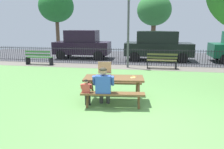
{
  "coord_description": "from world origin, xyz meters",
  "views": [
    {
      "loc": [
        0.25,
        -4.78,
        2.32
      ],
      "look_at": [
        -0.92,
        1.94,
        0.75
      ],
      "focal_mm": 34.45,
      "sensor_mm": 36.0,
      "label": 1
    }
  ],
  "objects_px": {
    "pizza_box_open": "(104,74)",
    "parked_car_left": "(158,45)",
    "park_bench_left": "(39,58)",
    "far_tree_left": "(56,6)",
    "lamp_post_walkway": "(128,24)",
    "adult_at_table": "(104,85)",
    "parked_car_far_left": "(82,44)",
    "child_at_table": "(87,90)",
    "far_tree_midleft": "(154,10)",
    "picnic_table_foreground": "(114,83)",
    "park_bench_center": "(162,61)",
    "pizza_slice_on_table": "(133,77)"
  },
  "relations": [
    {
      "from": "pizza_box_open",
      "to": "parked_car_far_left",
      "type": "xyz_separation_m",
      "value": [
        -3.37,
        8.49,
        0.15
      ]
    },
    {
      "from": "child_at_table",
      "to": "far_tree_midleft",
      "type": "height_order",
      "value": "far_tree_midleft"
    },
    {
      "from": "picnic_table_foreground",
      "to": "adult_at_table",
      "type": "height_order",
      "value": "adult_at_table"
    },
    {
      "from": "adult_at_table",
      "to": "lamp_post_walkway",
      "type": "height_order",
      "value": "lamp_post_walkway"
    },
    {
      "from": "parked_car_far_left",
      "to": "far_tree_left",
      "type": "height_order",
      "value": "far_tree_left"
    },
    {
      "from": "park_bench_left",
      "to": "parked_car_far_left",
      "type": "distance_m",
      "value": 3.49
    },
    {
      "from": "park_bench_center",
      "to": "parked_car_far_left",
      "type": "distance_m",
      "value": 6.17
    },
    {
      "from": "pizza_box_open",
      "to": "parked_car_far_left",
      "type": "distance_m",
      "value": 9.13
    },
    {
      "from": "pizza_slice_on_table",
      "to": "parked_car_far_left",
      "type": "height_order",
      "value": "parked_car_far_left"
    },
    {
      "from": "pizza_slice_on_table",
      "to": "park_bench_center",
      "type": "bearing_deg",
      "value": 78.13
    },
    {
      "from": "pizza_box_open",
      "to": "far_tree_midleft",
      "type": "distance_m",
      "value": 15.47
    },
    {
      "from": "child_at_table",
      "to": "far_tree_left",
      "type": "height_order",
      "value": "far_tree_left"
    },
    {
      "from": "pizza_box_open",
      "to": "lamp_post_walkway",
      "type": "distance_m",
      "value": 5.75
    },
    {
      "from": "parked_car_left",
      "to": "child_at_table",
      "type": "bearing_deg",
      "value": -104.0
    },
    {
      "from": "far_tree_left",
      "to": "park_bench_center",
      "type": "bearing_deg",
      "value": -43.38
    },
    {
      "from": "parked_car_far_left",
      "to": "picnic_table_foreground",
      "type": "bearing_deg",
      "value": -66.66
    },
    {
      "from": "pizza_slice_on_table",
      "to": "parked_car_far_left",
      "type": "relative_size",
      "value": 0.06
    },
    {
      "from": "far_tree_left",
      "to": "lamp_post_walkway",
      "type": "bearing_deg",
      "value": -49.18
    },
    {
      "from": "adult_at_table",
      "to": "pizza_slice_on_table",
      "type": "bearing_deg",
      "value": 39.11
    },
    {
      "from": "child_at_table",
      "to": "parked_car_far_left",
      "type": "distance_m",
      "value": 9.59
    },
    {
      "from": "far_tree_midleft",
      "to": "parked_car_left",
      "type": "bearing_deg",
      "value": -88.05
    },
    {
      "from": "lamp_post_walkway",
      "to": "adult_at_table",
      "type": "bearing_deg",
      "value": -90.79
    },
    {
      "from": "child_at_table",
      "to": "pizza_slice_on_table",
      "type": "bearing_deg",
      "value": 29.87
    },
    {
      "from": "park_bench_center",
      "to": "far_tree_midleft",
      "type": "relative_size",
      "value": 0.31
    },
    {
      "from": "pizza_box_open",
      "to": "parked_car_left",
      "type": "distance_m",
      "value": 8.69
    },
    {
      "from": "adult_at_table",
      "to": "far_tree_midleft",
      "type": "distance_m",
      "value": 16.02
    },
    {
      "from": "pizza_box_open",
      "to": "adult_at_table",
      "type": "relative_size",
      "value": 0.45
    },
    {
      "from": "pizza_slice_on_table",
      "to": "far_tree_midleft",
      "type": "relative_size",
      "value": 0.05
    },
    {
      "from": "parked_car_far_left",
      "to": "pizza_box_open",
      "type": "bearing_deg",
      "value": -68.32
    },
    {
      "from": "lamp_post_walkway",
      "to": "parked_car_left",
      "type": "distance_m",
      "value": 3.67
    },
    {
      "from": "park_bench_left",
      "to": "park_bench_center",
      "type": "relative_size",
      "value": 1.0
    },
    {
      "from": "park_bench_left",
      "to": "far_tree_left",
      "type": "height_order",
      "value": "far_tree_left"
    },
    {
      "from": "parked_car_far_left",
      "to": "far_tree_midleft",
      "type": "height_order",
      "value": "far_tree_midleft"
    },
    {
      "from": "adult_at_table",
      "to": "lamp_post_walkway",
      "type": "xyz_separation_m",
      "value": [
        0.08,
        6.08,
        1.72
      ]
    },
    {
      "from": "park_bench_center",
      "to": "parked_car_left",
      "type": "height_order",
      "value": "parked_car_left"
    },
    {
      "from": "park_bench_left",
      "to": "parked_car_left",
      "type": "bearing_deg",
      "value": 22.6
    },
    {
      "from": "pizza_box_open",
      "to": "parked_car_far_left",
      "type": "relative_size",
      "value": 0.14
    },
    {
      "from": "parked_car_left",
      "to": "far_tree_left",
      "type": "height_order",
      "value": "far_tree_left"
    },
    {
      "from": "parked_car_left",
      "to": "far_tree_midleft",
      "type": "xyz_separation_m",
      "value": [
        -0.23,
        6.64,
        2.68
      ]
    },
    {
      "from": "child_at_table",
      "to": "parked_car_left",
      "type": "distance_m",
      "value": 9.39
    },
    {
      "from": "far_tree_left",
      "to": "parked_car_far_left",
      "type": "bearing_deg",
      "value": -54.51
    },
    {
      "from": "pizza_slice_on_table",
      "to": "parked_car_left",
      "type": "bearing_deg",
      "value": 83.2
    },
    {
      "from": "far_tree_left",
      "to": "park_bench_left",
      "type": "bearing_deg",
      "value": -72.92
    },
    {
      "from": "far_tree_midleft",
      "to": "pizza_box_open",
      "type": "bearing_deg",
      "value": -96.22
    },
    {
      "from": "park_bench_left",
      "to": "pizza_box_open",
      "type": "bearing_deg",
      "value": -47.07
    },
    {
      "from": "lamp_post_walkway",
      "to": "parked_car_left",
      "type": "bearing_deg",
      "value": 59.81
    },
    {
      "from": "adult_at_table",
      "to": "parked_car_far_left",
      "type": "bearing_deg",
      "value": 110.97
    },
    {
      "from": "pizza_box_open",
      "to": "pizza_slice_on_table",
      "type": "bearing_deg",
      "value": 7.34
    },
    {
      "from": "pizza_box_open",
      "to": "park_bench_center",
      "type": "distance_m",
      "value": 5.93
    },
    {
      "from": "pizza_slice_on_table",
      "to": "lamp_post_walkway",
      "type": "relative_size",
      "value": 0.06
    }
  ]
}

